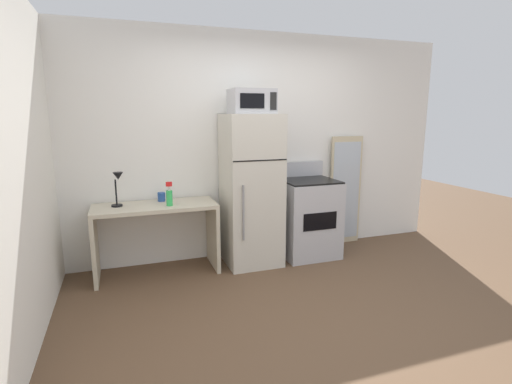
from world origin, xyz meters
The scene contains 11 objects.
ground_plane centered at (0.00, 0.00, 0.00)m, with size 12.00×12.00×0.00m, color brown.
wall_back_white centered at (0.00, 1.70, 1.30)m, with size 5.00×0.10×2.60m, color white.
wall_left_brick centered at (-2.20, 0.00, 1.30)m, with size 0.10×4.00×2.60m, color silver.
desk centered at (-1.20, 1.37, 0.53)m, with size 1.26×0.52×0.75m.
desk_lamp centered at (-1.55, 1.40, 0.99)m, with size 0.14×0.12×0.35m.
coffee_mug centered at (-1.12, 1.51, 0.80)m, with size 0.08×0.08×0.10m, color #264C99.
spray_bottle centered at (-1.06, 1.27, 0.85)m, with size 0.06×0.06×0.25m.
refrigerator centered at (-0.16, 1.33, 0.84)m, with size 0.60×0.62×1.68m.
microwave centered at (-0.16, 1.31, 1.81)m, with size 0.46×0.35×0.26m.
oven_range centered at (0.56, 1.33, 0.47)m, with size 0.65×0.61×1.10m.
leaning_mirror centered at (1.22, 1.59, 0.70)m, with size 0.44×0.03×1.40m.
Camera 1 is at (-1.51, -2.68, 1.67)m, focal length 27.15 mm.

